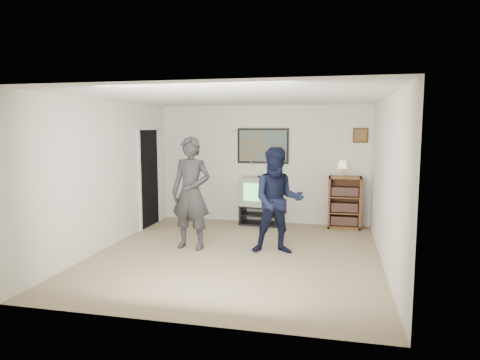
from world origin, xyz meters
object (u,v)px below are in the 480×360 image
at_px(media_stand, 260,215).
at_px(person_short, 278,201).
at_px(bookshelf, 344,202).
at_px(crt_television, 259,191).
at_px(person_tall, 191,193).

distance_m(media_stand, person_short, 2.18).
bearing_deg(bookshelf, person_short, -118.31).
relative_size(media_stand, person_short, 0.50).
height_order(crt_television, person_short, person_short).
xyz_separation_m(crt_television, person_tall, (-0.79, -2.02, 0.24)).
height_order(crt_television, bookshelf, bookshelf).
bearing_deg(crt_television, person_short, -63.94).
height_order(media_stand, bookshelf, bookshelf).
distance_m(media_stand, crt_television, 0.50).
distance_m(crt_television, person_short, 2.09).
distance_m(bookshelf, person_tall, 3.31).
bearing_deg(person_tall, bookshelf, 45.65).
bearing_deg(person_tall, crt_television, 75.11).
bearing_deg(bookshelf, person_tall, -140.89).
xyz_separation_m(bookshelf, person_short, (-1.09, -2.03, 0.33)).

